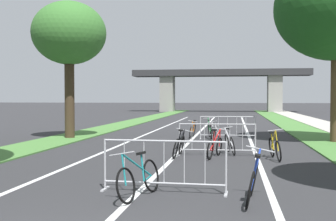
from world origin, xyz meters
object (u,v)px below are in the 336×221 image
(bicycle_blue_2, at_px, (253,182))
(bicycle_red_8, at_px, (215,147))
(tree_left_maple_mid, at_px, (69,34))
(crowd_barrier_second, at_px, (217,140))
(crowd_barrier_third, at_px, (228,128))
(bicycle_orange_6, at_px, (193,130))
(crowd_barrier_nearest, at_px, (164,166))
(bicycle_white_3, at_px, (216,132))
(bicycle_green_5, at_px, (210,130))
(bicycle_teal_0, at_px, (139,178))
(bicycle_yellow_4, at_px, (275,148))
(bicycle_black_7, at_px, (179,146))
(bicycle_silver_1, at_px, (230,143))

(bicycle_blue_2, distance_m, bicycle_red_8, 5.68)
(tree_left_maple_mid, height_order, crowd_barrier_second, tree_left_maple_mid)
(crowd_barrier_second, bearing_deg, crowd_barrier_third, 87.38)
(bicycle_orange_6, bearing_deg, crowd_barrier_nearest, 95.91)
(crowd_barrier_nearest, xyz_separation_m, bicycle_white_3, (0.59, 10.76, -0.17))
(crowd_barrier_third, height_order, bicycle_white_3, crowd_barrier_third)
(bicycle_red_8, bearing_deg, bicycle_green_5, 107.86)
(bicycle_blue_2, distance_m, bicycle_white_3, 11.37)
(tree_left_maple_mid, distance_m, bicycle_orange_6, 7.27)
(bicycle_teal_0, height_order, bicycle_yellow_4, bicycle_yellow_4)
(bicycle_teal_0, bearing_deg, bicycle_red_8, -88.28)
(bicycle_yellow_4, height_order, bicycle_green_5, bicycle_yellow_4)
(crowd_barrier_third, relative_size, bicycle_red_8, 1.57)
(bicycle_blue_2, bearing_deg, bicycle_yellow_4, 87.16)
(bicycle_white_3, distance_m, bicycle_black_7, 5.80)
(bicycle_green_5, height_order, bicycle_black_7, bicycle_green_5)
(bicycle_teal_0, bearing_deg, crowd_barrier_third, -83.51)
(crowd_barrier_second, relative_size, bicycle_red_8, 1.57)
(crowd_barrier_nearest, distance_m, bicycle_blue_2, 1.82)
(bicycle_silver_1, distance_m, bicycle_green_5, 5.51)
(crowd_barrier_second, distance_m, bicycle_white_3, 5.20)
(crowd_barrier_third, bearing_deg, bicycle_yellow_4, -76.04)
(bicycle_white_3, relative_size, bicycle_red_8, 1.00)
(bicycle_blue_2, xyz_separation_m, bicycle_red_8, (-0.94, 5.60, -0.03))
(tree_left_maple_mid, xyz_separation_m, crowd_barrier_second, (6.97, -4.67, -4.29))
(crowd_barrier_third, bearing_deg, bicycle_red_8, -92.83)
(crowd_barrier_third, distance_m, bicycle_silver_1, 5.03)
(bicycle_blue_2, height_order, bicycle_white_3, bicycle_blue_2)
(bicycle_green_5, height_order, bicycle_orange_6, bicycle_green_5)
(crowd_barrier_second, height_order, bicycle_yellow_4, crowd_barrier_second)
(crowd_barrier_second, height_order, bicycle_black_7, crowd_barrier_second)
(bicycle_white_3, xyz_separation_m, bicycle_green_5, (-0.33, 0.78, 0.03))
(bicycle_silver_1, bearing_deg, crowd_barrier_third, 80.90)
(crowd_barrier_third, bearing_deg, bicycle_white_3, -143.29)
(bicycle_green_5, distance_m, bicycle_red_8, 6.52)
(bicycle_black_7, bearing_deg, crowd_barrier_third, 80.31)
(bicycle_blue_2, bearing_deg, bicycle_silver_1, 100.56)
(tree_left_maple_mid, distance_m, crowd_barrier_third, 8.45)
(crowd_barrier_nearest, relative_size, crowd_barrier_third, 1.00)
(bicycle_blue_2, bearing_deg, tree_left_maple_mid, 132.43)
(bicycle_teal_0, bearing_deg, bicycle_green_5, -79.32)
(crowd_barrier_nearest, height_order, bicycle_teal_0, crowd_barrier_nearest)
(bicycle_teal_0, distance_m, bicycle_silver_1, 6.83)
(bicycle_teal_0, height_order, bicycle_white_3, bicycle_teal_0)
(bicycle_yellow_4, bearing_deg, crowd_barrier_second, -24.97)
(crowd_barrier_second, height_order, crowd_barrier_third, same)
(bicycle_white_3, xyz_separation_m, bicycle_black_7, (-0.94, -5.73, 0.00))
(crowd_barrier_second, distance_m, bicycle_black_7, 1.32)
(bicycle_silver_1, height_order, bicycle_yellow_4, bicycle_yellow_4)
(tree_left_maple_mid, xyz_separation_m, bicycle_teal_0, (5.74, -10.76, -4.44))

